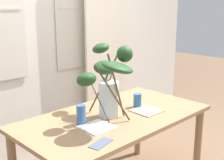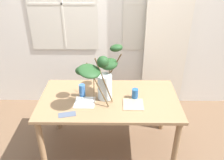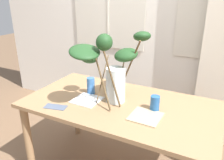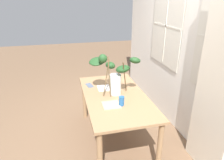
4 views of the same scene
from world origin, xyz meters
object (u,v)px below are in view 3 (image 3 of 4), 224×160
dining_table (120,113)px  plate_square_left (87,100)px  vase_with_branches (112,67)px  drinking_glass_blue_left (91,86)px  plate_square_right (146,116)px  drinking_glass_blue_right (155,103)px

dining_table → plate_square_left: bearing=-161.8°
dining_table → vase_with_branches: 0.40m
drinking_glass_blue_left → plate_square_right: bearing=-16.1°
drinking_glass_blue_left → drinking_glass_blue_right: 0.59m
drinking_glass_blue_left → plate_square_left: 0.15m
drinking_glass_blue_left → plate_square_left: (0.04, -0.13, -0.07)m
drinking_glass_blue_right → plate_square_left: 0.56m
drinking_glass_blue_right → plate_square_right: (-0.03, -0.13, -0.05)m
drinking_glass_blue_right → vase_with_branches: bearing=-178.9°
dining_table → plate_square_right: plate_square_right is taller
vase_with_branches → dining_table: bearing=0.1°
plate_square_right → plate_square_left: bearing=176.4°
vase_with_branches → drinking_glass_blue_right: (0.36, 0.01, -0.24)m
dining_table → drinking_glass_blue_right: bearing=1.4°
plate_square_right → drinking_glass_blue_left: bearing=163.9°
drinking_glass_blue_right → plate_square_left: size_ratio=0.55×
dining_table → drinking_glass_blue_left: (-0.30, 0.04, 0.17)m
dining_table → drinking_glass_blue_left: size_ratio=10.40×
dining_table → vase_with_branches: (-0.07, -0.00, 0.39)m
vase_with_branches → plate_square_right: (0.33, -0.12, -0.29)m
dining_table → vase_with_branches: bearing=-179.9°
plate_square_right → dining_table: bearing=155.5°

